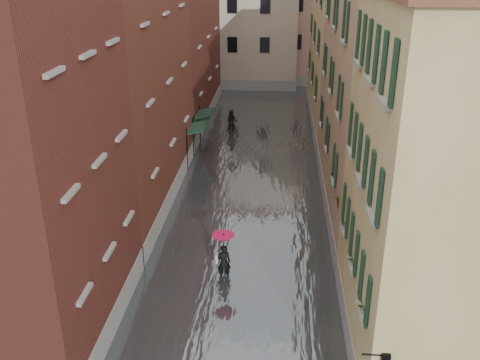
% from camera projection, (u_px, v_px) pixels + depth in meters
% --- Properties ---
extents(ground, '(120.00, 120.00, 0.00)m').
position_uv_depth(ground, '(234.00, 305.00, 20.45)').
color(ground, '#525254').
rests_on(ground, ground).
extents(floodwater, '(10.00, 60.00, 0.20)m').
position_uv_depth(floodwater, '(252.00, 173.00, 32.32)').
color(floodwater, '#4E5356').
rests_on(floodwater, ground).
extents(building_left_near, '(6.00, 8.00, 13.00)m').
position_uv_depth(building_left_near, '(3.00, 160.00, 16.54)').
color(building_left_near, maroon).
rests_on(building_left_near, ground).
extents(building_left_mid, '(6.00, 14.00, 12.50)m').
position_uv_depth(building_left_mid, '(110.00, 86.00, 26.72)').
color(building_left_mid, '#56211B').
rests_on(building_left_mid, ground).
extents(building_left_far, '(6.00, 16.00, 14.00)m').
position_uv_depth(building_left_far, '(168.00, 30.00, 40.17)').
color(building_left_far, maroon).
rests_on(building_left_far, ground).
extents(building_right_near, '(6.00, 8.00, 11.50)m').
position_uv_depth(building_right_near, '(462.00, 196.00, 15.87)').
color(building_right_near, '#9B8550').
rests_on(building_right_near, ground).
extents(building_right_mid, '(6.00, 14.00, 13.00)m').
position_uv_depth(building_right_mid, '(395.00, 86.00, 25.66)').
color(building_right_mid, tan).
rests_on(building_right_mid, ground).
extents(building_right_far, '(6.00, 16.00, 11.50)m').
position_uv_depth(building_right_far, '(355.00, 49.00, 39.70)').
color(building_right_far, '#9B8550').
rests_on(building_right_far, ground).
extents(building_end_cream, '(12.00, 9.00, 13.00)m').
position_uv_depth(building_end_cream, '(236.00, 17.00, 52.93)').
color(building_end_cream, beige).
rests_on(building_end_cream, ground).
extents(building_end_pink, '(10.00, 9.00, 12.00)m').
position_uv_depth(building_end_pink, '(326.00, 20.00, 54.34)').
color(building_end_pink, '#A67F74').
rests_on(building_end_pink, ground).
extents(awning_near, '(1.09, 3.00, 2.80)m').
position_uv_depth(awning_near, '(198.00, 127.00, 33.04)').
color(awning_near, '#173424').
rests_on(awning_near, ground).
extents(awning_far, '(1.09, 3.07, 2.80)m').
position_uv_depth(awning_far, '(203.00, 116.00, 35.18)').
color(awning_far, '#173424').
rests_on(awning_far, ground).
extents(wall_lantern, '(0.71, 0.22, 0.35)m').
position_uv_depth(wall_lantern, '(385.00, 358.00, 13.47)').
color(wall_lantern, black).
rests_on(wall_lantern, ground).
extents(window_planters, '(0.59, 10.50, 0.84)m').
position_uv_depth(window_planters, '(349.00, 221.00, 19.28)').
color(window_planters, brown).
rests_on(window_planters, ground).
extents(pedestrian_main, '(0.95, 0.95, 2.06)m').
position_uv_depth(pedestrian_main, '(224.00, 252.00, 21.58)').
color(pedestrian_main, black).
rests_on(pedestrian_main, ground).
extents(pedestrian_far, '(0.95, 0.77, 1.85)m').
position_uv_depth(pedestrian_far, '(232.00, 122.00, 39.22)').
color(pedestrian_far, black).
rests_on(pedestrian_far, ground).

